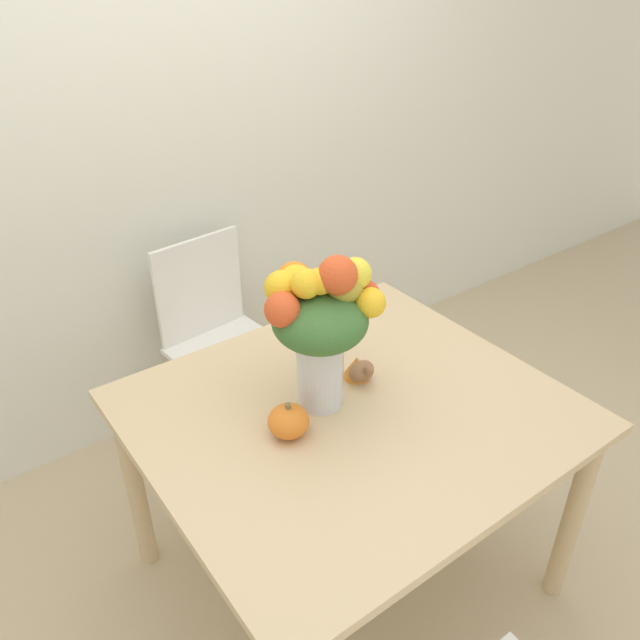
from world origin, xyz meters
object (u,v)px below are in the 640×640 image
(flower_vase, at_px, (321,320))
(dining_chair_near_window, at_px, (222,342))
(pumpkin, at_px, (289,421))
(turkey_figurine, at_px, (359,369))

(flower_vase, bearing_deg, dining_chair_near_window, 83.37)
(pumpkin, distance_m, dining_chair_near_window, 0.99)
(pumpkin, bearing_deg, flower_vase, 23.70)
(dining_chair_near_window, bearing_deg, flower_vase, -102.84)
(flower_vase, relative_size, pumpkin, 4.12)
(turkey_figurine, height_order, dining_chair_near_window, dining_chair_near_window)
(flower_vase, xyz_separation_m, turkey_figurine, (0.15, 0.01, -0.24))
(flower_vase, relative_size, turkey_figurine, 4.02)
(turkey_figurine, relative_size, dining_chair_near_window, 0.13)
(turkey_figurine, bearing_deg, flower_vase, -174.54)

